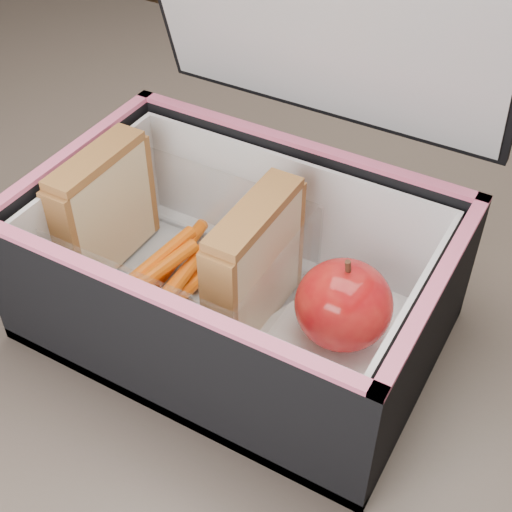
{
  "coord_description": "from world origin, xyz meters",
  "views": [
    {
      "loc": [
        0.19,
        -0.35,
        1.14
      ],
      "look_at": [
        0.02,
        -0.04,
        0.81
      ],
      "focal_mm": 50.0,
      "sensor_mm": 36.0,
      "label": 1
    }
  ],
  "objects": [
    {
      "name": "plastic_tub",
      "position": [
        -0.04,
        -0.05,
        0.8
      ],
      "size": [
        0.17,
        0.12,
        0.07
      ],
      "primitive_type": null,
      "color": "white",
      "rests_on": "lunch_bag"
    },
    {
      "name": "kitchen_table",
      "position": [
        0.0,
        0.0,
        0.66
      ],
      "size": [
        1.2,
        0.8,
        0.75
      ],
      "color": "#51443B",
      "rests_on": "ground"
    },
    {
      "name": "carrot_sticks",
      "position": [
        -0.04,
        -0.06,
        0.78
      ],
      "size": [
        0.05,
        0.14,
        0.03
      ],
      "color": "#DF4F15",
      "rests_on": "plastic_tub"
    },
    {
      "name": "lunch_bag",
      "position": [
        0.01,
        -0.04,
        0.81
      ],
      "size": [
        0.28,
        0.24,
        0.28
      ],
      "color": "black",
      "rests_on": "kitchen_table"
    },
    {
      "name": "sandwich_left",
      "position": [
        -0.11,
        -0.05,
        0.81
      ],
      "size": [
        0.02,
        0.09,
        0.1
      ],
      "color": "tan",
      "rests_on": "plastic_tub"
    },
    {
      "name": "red_apple",
      "position": [
        0.08,
        -0.04,
        0.8
      ],
      "size": [
        0.08,
        0.08,
        0.07
      ],
      "rotation": [
        0.0,
        0.0,
        -0.17
      ],
      "color": "#9A000B",
      "rests_on": "paper_napkin"
    },
    {
      "name": "sandwich_right",
      "position": [
        0.02,
        -0.05,
        0.82
      ],
      "size": [
        0.02,
        0.09,
        0.1
      ],
      "color": "tan",
      "rests_on": "plastic_tub"
    },
    {
      "name": "paper_napkin",
      "position": [
        0.08,
        -0.04,
        0.77
      ],
      "size": [
        0.11,
        0.11,
        0.01
      ],
      "primitive_type": "cube",
      "rotation": [
        0.0,
        0.0,
        -0.33
      ],
      "color": "white",
      "rests_on": "lunch_bag"
    }
  ]
}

